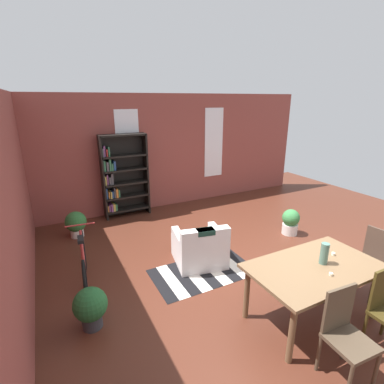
% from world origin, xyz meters
% --- Properties ---
extents(ground_plane, '(10.58, 10.58, 0.00)m').
position_xyz_m(ground_plane, '(0.00, 0.00, 0.00)').
color(ground_plane, '#50261A').
extents(back_wall_brick, '(7.70, 0.12, 2.81)m').
position_xyz_m(back_wall_brick, '(0.00, 4.13, 1.41)').
color(back_wall_brick, brown).
rests_on(back_wall_brick, ground).
extents(left_wall_brick, '(0.12, 9.14, 2.81)m').
position_xyz_m(left_wall_brick, '(-3.41, 0.00, 1.41)').
color(left_wall_brick, brown).
rests_on(left_wall_brick, ground).
extents(window_pane_0, '(0.55, 0.02, 1.83)m').
position_xyz_m(window_pane_0, '(-1.17, 4.06, 1.55)').
color(window_pane_0, white).
extents(window_pane_1, '(0.55, 0.02, 1.83)m').
position_xyz_m(window_pane_1, '(1.17, 4.06, 1.55)').
color(window_pane_1, white).
extents(dining_table, '(1.63, 0.96, 0.76)m').
position_xyz_m(dining_table, '(-0.21, -0.62, 0.67)').
color(dining_table, brown).
rests_on(dining_table, ground).
extents(vase_on_table, '(0.10, 0.10, 0.27)m').
position_xyz_m(vase_on_table, '(-0.08, -0.62, 0.89)').
color(vase_on_table, '#4C7266').
rests_on(vase_on_table, dining_table).
extents(tealight_candle_0, '(0.04, 0.04, 0.03)m').
position_xyz_m(tealight_candle_0, '(-0.22, -0.85, 0.77)').
color(tealight_candle_0, silver).
rests_on(tealight_candle_0, dining_table).
extents(tealight_candle_1, '(0.04, 0.04, 0.04)m').
position_xyz_m(tealight_candle_1, '(0.20, -0.55, 0.78)').
color(tealight_candle_1, silver).
rests_on(tealight_candle_1, dining_table).
extents(dining_chair_head_right, '(0.43, 0.43, 0.95)m').
position_xyz_m(dining_chair_head_right, '(0.98, -0.62, 0.51)').
color(dining_chair_head_right, '#47352A').
rests_on(dining_chair_head_right, ground).
extents(dining_chair_near_left, '(0.43, 0.43, 0.95)m').
position_xyz_m(dining_chair_near_left, '(-0.57, -1.33, 0.51)').
color(dining_chair_near_left, '#4B3C2C').
rests_on(dining_chair_near_left, ground).
extents(bookshelf_tall, '(1.06, 0.32, 1.94)m').
position_xyz_m(bookshelf_tall, '(-1.42, 3.88, 0.97)').
color(bookshelf_tall, black).
rests_on(bookshelf_tall, ground).
extents(armchair_white, '(0.94, 0.94, 0.75)m').
position_xyz_m(armchair_white, '(-0.83, 1.17, 0.28)').
color(armchair_white, silver).
rests_on(armchair_white, ground).
extents(bicycle_second, '(0.44, 1.65, 0.88)m').
position_xyz_m(bicycle_second, '(-2.65, 1.42, 0.34)').
color(bicycle_second, black).
rests_on(bicycle_second, ground).
extents(potted_plant_by_shelf, '(0.42, 0.42, 0.54)m').
position_xyz_m(potted_plant_by_shelf, '(-2.57, 3.18, 0.30)').
color(potted_plant_by_shelf, silver).
rests_on(potted_plant_by_shelf, ground).
extents(potted_plant_corner, '(0.41, 0.41, 0.53)m').
position_xyz_m(potted_plant_corner, '(-2.71, 0.48, 0.30)').
color(potted_plant_corner, '#333338').
rests_on(potted_plant_corner, ground).
extents(potted_plant_window, '(0.35, 0.35, 0.53)m').
position_xyz_m(potted_plant_window, '(1.38, 1.30, 0.28)').
color(potted_plant_window, silver).
rests_on(potted_plant_window, ground).
extents(striped_rug, '(1.64, 0.93, 0.01)m').
position_xyz_m(striped_rug, '(-0.92, 0.89, 0.00)').
color(striped_rug, black).
rests_on(striped_rug, ground).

